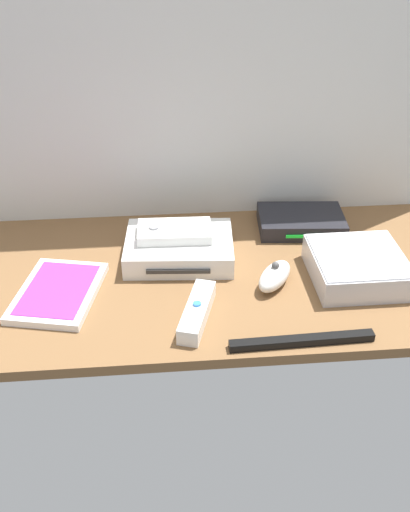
# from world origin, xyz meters

# --- Properties ---
(ground_plane) EXTENTS (1.00, 0.48, 0.02)m
(ground_plane) POSITION_xyz_m (0.00, 0.00, -0.01)
(ground_plane) COLOR brown
(ground_plane) RESTS_ON ground
(back_wall) EXTENTS (1.10, 0.01, 0.64)m
(back_wall) POSITION_xyz_m (0.00, 0.25, 0.32)
(back_wall) COLOR silver
(back_wall) RESTS_ON ground
(game_console) EXTENTS (0.22, 0.18, 0.04)m
(game_console) POSITION_xyz_m (-0.05, 0.06, 0.02)
(game_console) COLOR white
(game_console) RESTS_ON ground_plane
(mini_computer) EXTENTS (0.17, 0.17, 0.05)m
(mini_computer) POSITION_xyz_m (0.28, -0.04, 0.03)
(mini_computer) COLOR silver
(mini_computer) RESTS_ON ground_plane
(game_case) EXTENTS (0.17, 0.21, 0.02)m
(game_case) POSITION_xyz_m (-0.27, -0.05, 0.01)
(game_case) COLOR white
(game_case) RESTS_ON ground_plane
(network_router) EXTENTS (0.19, 0.13, 0.03)m
(network_router) POSITION_xyz_m (0.22, 0.15, 0.02)
(network_router) COLOR black
(network_router) RESTS_ON ground_plane
(remote_wand) EXTENTS (0.08, 0.15, 0.03)m
(remote_wand) POSITION_xyz_m (-0.03, -0.13, 0.02)
(remote_wand) COLOR white
(remote_wand) RESTS_ON ground_plane
(remote_nunchuk) EXTENTS (0.09, 0.11, 0.05)m
(remote_nunchuk) POSITION_xyz_m (0.13, -0.05, 0.02)
(remote_nunchuk) COLOR white
(remote_nunchuk) RESTS_ON ground_plane
(remote_classic_pad) EXTENTS (0.15, 0.08, 0.02)m
(remote_classic_pad) POSITION_xyz_m (-0.05, 0.07, 0.05)
(remote_classic_pad) COLOR white
(remote_classic_pad) RESTS_ON game_console
(sensor_bar) EXTENTS (0.24, 0.03, 0.01)m
(sensor_bar) POSITION_xyz_m (0.14, -0.21, 0.01)
(sensor_bar) COLOR black
(sensor_bar) RESTS_ON ground_plane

